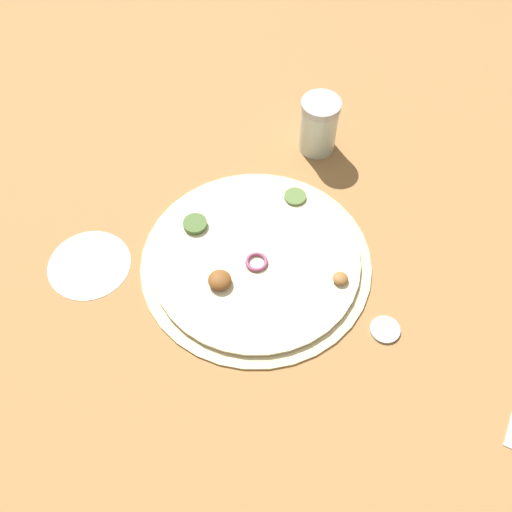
# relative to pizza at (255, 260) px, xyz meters

# --- Properties ---
(ground_plane) EXTENTS (3.00, 3.00, 0.00)m
(ground_plane) POSITION_rel_pizza_xyz_m (-0.00, -0.00, -0.01)
(ground_plane) COLOR #9E703F
(pizza) EXTENTS (0.32, 0.32, 0.03)m
(pizza) POSITION_rel_pizza_xyz_m (0.00, 0.00, 0.00)
(pizza) COLOR beige
(pizza) RESTS_ON ground_plane
(spice_jar) EXTENTS (0.06, 0.06, 0.09)m
(spice_jar) POSITION_rel_pizza_xyz_m (0.21, -0.12, 0.04)
(spice_jar) COLOR silver
(spice_jar) RESTS_ON ground_plane
(loose_cap) EXTENTS (0.04, 0.04, 0.01)m
(loose_cap) POSITION_rel_pizza_xyz_m (-0.12, -0.16, -0.00)
(loose_cap) COLOR #B2B2B7
(loose_cap) RESTS_ON ground_plane
(flour_patch) EXTENTS (0.11, 0.11, 0.00)m
(flour_patch) POSITION_rel_pizza_xyz_m (0.02, 0.23, -0.00)
(flour_patch) COLOR white
(flour_patch) RESTS_ON ground_plane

